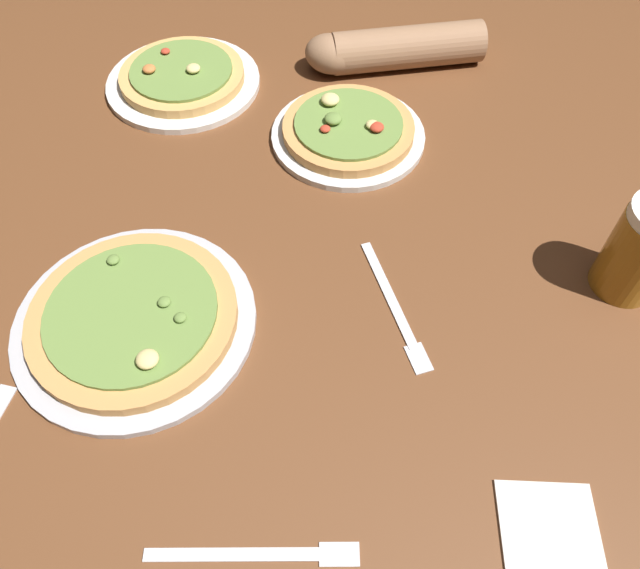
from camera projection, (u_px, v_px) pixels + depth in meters
name	position (u px, v px, depth m)	size (l,w,h in m)	color
ground_plane	(320.00, 299.00, 0.88)	(2.40, 2.40, 0.03)	brown
pizza_plate_near	(134.00, 319.00, 0.83)	(0.33, 0.33, 0.05)	#B2B2B7
pizza_plate_far	(183.00, 78.00, 1.14)	(0.29, 0.29, 0.05)	silver
pizza_plate_side	(348.00, 131.00, 1.05)	(0.27, 0.27, 0.05)	silver
napkin_folded	(550.00, 532.00, 0.67)	(0.11, 0.11, 0.01)	silver
fork_left	(395.00, 306.00, 0.85)	(0.15, 0.20, 0.01)	silver
fork_spare	(257.00, 554.00, 0.66)	(0.23, 0.09, 0.01)	silver
diner_arm	(387.00, 49.00, 1.16)	(0.33, 0.20, 0.08)	#936B4C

